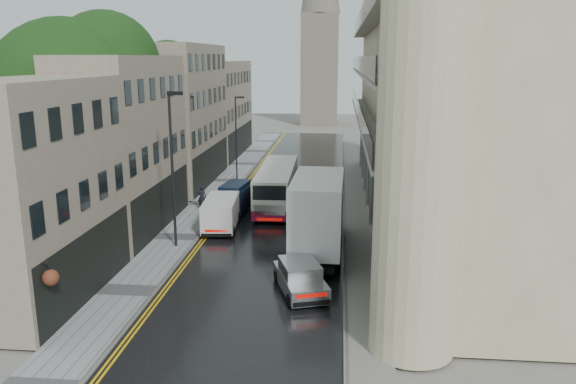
% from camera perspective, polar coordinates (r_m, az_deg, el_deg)
% --- Properties ---
extents(road, '(9.00, 85.00, 0.02)m').
position_cam_1_polar(road, '(42.52, -0.43, -1.47)').
color(road, black).
rests_on(road, ground).
extents(left_sidewalk, '(2.70, 85.00, 0.12)m').
position_cam_1_polar(left_sidewalk, '(43.47, -8.12, -1.21)').
color(left_sidewalk, gray).
rests_on(left_sidewalk, ground).
extents(right_sidewalk, '(1.80, 85.00, 0.12)m').
position_cam_1_polar(right_sidewalk, '(42.32, 6.87, -1.57)').
color(right_sidewalk, slate).
rests_on(right_sidewalk, ground).
extents(old_shop_row, '(4.50, 56.00, 12.00)m').
position_cam_1_polar(old_shop_row, '(45.72, -12.07, 6.93)').
color(old_shop_row, gray).
rests_on(old_shop_row, ground).
extents(modern_block, '(8.00, 40.00, 14.00)m').
position_cam_1_polar(modern_block, '(40.05, 14.28, 7.37)').
color(modern_block, beige).
rests_on(modern_block, ground).
extents(church_spire, '(6.40, 6.40, 40.00)m').
position_cam_1_polar(church_spire, '(95.86, 3.32, 18.86)').
color(church_spire, '#706858').
rests_on(church_spire, ground).
extents(tree_near, '(10.56, 10.56, 13.89)m').
position_cam_1_polar(tree_near, '(37.51, -21.17, 6.41)').
color(tree_near, black).
rests_on(tree_near, ground).
extents(tree_far, '(9.24, 9.24, 12.46)m').
position_cam_1_polar(tree_far, '(49.39, -14.13, 7.56)').
color(tree_far, black).
rests_on(tree_far, ground).
extents(cream_bus, '(2.66, 10.91, 2.96)m').
position_cam_1_polar(cream_bus, '(39.71, -3.17, -0.34)').
color(cream_bus, silver).
rests_on(cream_bus, road).
extents(white_lorry, '(2.87, 8.98, 4.69)m').
position_cam_1_polar(white_lorry, '(29.74, 0.49, -3.35)').
color(white_lorry, white).
rests_on(white_lorry, road).
extents(silver_hatchback, '(3.01, 4.51, 1.56)m').
position_cam_1_polar(silver_hatchback, '(25.56, 0.22, -9.99)').
color(silver_hatchback, '#9C9CA0').
rests_on(silver_hatchback, road).
extents(white_van, '(2.36, 4.81, 2.11)m').
position_cam_1_polar(white_van, '(35.49, -8.65, -2.88)').
color(white_van, silver).
rests_on(white_van, road).
extents(navy_van, '(2.30, 4.59, 2.25)m').
position_cam_1_polar(navy_van, '(39.82, -7.07, -0.92)').
color(navy_van, black).
rests_on(navy_van, road).
extents(pedestrian, '(0.69, 0.48, 1.79)m').
position_cam_1_polar(pedestrian, '(41.66, -8.74, -0.51)').
color(pedestrian, black).
rests_on(pedestrian, left_sidewalk).
extents(lamp_post_near, '(1.02, 0.62, 9.01)m').
position_cam_1_polar(lamp_post_near, '(32.94, -11.66, 2.08)').
color(lamp_post_near, black).
rests_on(lamp_post_near, left_sidewalk).
extents(lamp_post_far, '(0.85, 0.46, 7.47)m').
position_cam_1_polar(lamp_post_far, '(51.20, -5.29, 5.43)').
color(lamp_post_far, black).
rests_on(lamp_post_far, left_sidewalk).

